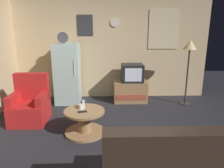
{
  "coord_description": "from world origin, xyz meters",
  "views": [
    {
      "loc": [
        -0.11,
        -3.14,
        1.81
      ],
      "look_at": [
        -0.0,
        0.9,
        0.75
      ],
      "focal_mm": 33.06,
      "sensor_mm": 36.0,
      "label": 1
    }
  ],
  "objects_px": {
    "crt_tv": "(132,73)",
    "remote_control": "(83,112)",
    "tv_stand": "(130,91)",
    "armchair": "(30,105)",
    "wine_glass": "(83,104)",
    "fridge": "(68,74)",
    "standing_lamp": "(190,50)",
    "mug_ceramic_white": "(81,106)",
    "coffee_table": "(85,122)"
  },
  "relations": [
    {
      "from": "tv_stand",
      "to": "standing_lamp",
      "type": "bearing_deg",
      "value": -10.79
    },
    {
      "from": "wine_glass",
      "to": "remote_control",
      "type": "distance_m",
      "value": 0.21
    },
    {
      "from": "tv_stand",
      "to": "armchair",
      "type": "distance_m",
      "value": 2.46
    },
    {
      "from": "standing_lamp",
      "to": "armchair",
      "type": "relative_size",
      "value": 1.66
    },
    {
      "from": "fridge",
      "to": "remote_control",
      "type": "relative_size",
      "value": 11.8
    },
    {
      "from": "armchair",
      "to": "remote_control",
      "type": "bearing_deg",
      "value": -29.76
    },
    {
      "from": "mug_ceramic_white",
      "to": "wine_glass",
      "type": "bearing_deg",
      "value": 41.89
    },
    {
      "from": "remote_control",
      "to": "armchair",
      "type": "relative_size",
      "value": 0.16
    },
    {
      "from": "crt_tv",
      "to": "coffee_table",
      "type": "height_order",
      "value": "crt_tv"
    },
    {
      "from": "standing_lamp",
      "to": "remote_control",
      "type": "relative_size",
      "value": 10.6
    },
    {
      "from": "fridge",
      "to": "tv_stand",
      "type": "height_order",
      "value": "fridge"
    },
    {
      "from": "standing_lamp",
      "to": "remote_control",
      "type": "distance_m",
      "value": 2.99
    },
    {
      "from": "tv_stand",
      "to": "mug_ceramic_white",
      "type": "bearing_deg",
      "value": -123.22
    },
    {
      "from": "tv_stand",
      "to": "standing_lamp",
      "type": "height_order",
      "value": "standing_lamp"
    },
    {
      "from": "wine_glass",
      "to": "armchair",
      "type": "xyz_separation_m",
      "value": [
        -1.13,
        0.45,
        -0.18
      ]
    },
    {
      "from": "standing_lamp",
      "to": "mug_ceramic_white",
      "type": "relative_size",
      "value": 17.67
    },
    {
      "from": "fridge",
      "to": "armchair",
      "type": "height_order",
      "value": "fridge"
    },
    {
      "from": "mug_ceramic_white",
      "to": "standing_lamp",
      "type": "bearing_deg",
      "value": 29.66
    },
    {
      "from": "fridge",
      "to": "standing_lamp",
      "type": "bearing_deg",
      "value": -4.4
    },
    {
      "from": "crt_tv",
      "to": "remote_control",
      "type": "height_order",
      "value": "crt_tv"
    },
    {
      "from": "fridge",
      "to": "tv_stand",
      "type": "xyz_separation_m",
      "value": [
        1.59,
        0.03,
        -0.49
      ]
    },
    {
      "from": "standing_lamp",
      "to": "remote_control",
      "type": "bearing_deg",
      "value": -147.04
    },
    {
      "from": "fridge",
      "to": "crt_tv",
      "type": "height_order",
      "value": "fridge"
    },
    {
      "from": "crt_tv",
      "to": "coffee_table",
      "type": "distance_m",
      "value": 2.09
    },
    {
      "from": "coffee_table",
      "to": "mug_ceramic_white",
      "type": "bearing_deg",
      "value": 133.43
    },
    {
      "from": "mug_ceramic_white",
      "to": "remote_control",
      "type": "relative_size",
      "value": 0.6
    },
    {
      "from": "wine_glass",
      "to": "mug_ceramic_white",
      "type": "height_order",
      "value": "wine_glass"
    },
    {
      "from": "tv_stand",
      "to": "standing_lamp",
      "type": "distance_m",
      "value": 1.76
    },
    {
      "from": "tv_stand",
      "to": "coffee_table",
      "type": "xyz_separation_m",
      "value": [
        -1.01,
        -1.72,
        -0.05
      ]
    },
    {
      "from": "fridge",
      "to": "tv_stand",
      "type": "relative_size",
      "value": 2.11
    },
    {
      "from": "tv_stand",
      "to": "wine_glass",
      "type": "height_order",
      "value": "wine_glass"
    },
    {
      "from": "fridge",
      "to": "coffee_table",
      "type": "bearing_deg",
      "value": -71.0
    },
    {
      "from": "armchair",
      "to": "standing_lamp",
      "type": "bearing_deg",
      "value": 14.36
    },
    {
      "from": "coffee_table",
      "to": "wine_glass",
      "type": "relative_size",
      "value": 4.8
    },
    {
      "from": "tv_stand",
      "to": "remote_control",
      "type": "distance_m",
      "value": 2.09
    },
    {
      "from": "coffee_table",
      "to": "remote_control",
      "type": "xyz_separation_m",
      "value": [
        -0.02,
        -0.09,
        0.23
      ]
    },
    {
      "from": "tv_stand",
      "to": "crt_tv",
      "type": "bearing_deg",
      "value": -1.39
    },
    {
      "from": "remote_control",
      "to": "fridge",
      "type": "bearing_deg",
      "value": 96.43
    },
    {
      "from": "coffee_table",
      "to": "fridge",
      "type": "bearing_deg",
      "value": 109.0
    },
    {
      "from": "tv_stand",
      "to": "coffee_table",
      "type": "height_order",
      "value": "tv_stand"
    },
    {
      "from": "crt_tv",
      "to": "armchair",
      "type": "height_order",
      "value": "crt_tv"
    },
    {
      "from": "coffee_table",
      "to": "tv_stand",
      "type": "bearing_deg",
      "value": 59.58
    },
    {
      "from": "coffee_table",
      "to": "armchair",
      "type": "height_order",
      "value": "armchair"
    },
    {
      "from": "standing_lamp",
      "to": "mug_ceramic_white",
      "type": "bearing_deg",
      "value": -150.34
    },
    {
      "from": "fridge",
      "to": "crt_tv",
      "type": "bearing_deg",
      "value": 1.08
    },
    {
      "from": "coffee_table",
      "to": "mug_ceramic_white",
      "type": "xyz_separation_m",
      "value": [
        -0.07,
        0.07,
        0.27
      ]
    },
    {
      "from": "crt_tv",
      "to": "armchair",
      "type": "relative_size",
      "value": 0.56
    },
    {
      "from": "crt_tv",
      "to": "mug_ceramic_white",
      "type": "xyz_separation_m",
      "value": [
        -1.12,
        -1.65,
        -0.27
      ]
    },
    {
      "from": "wine_glass",
      "to": "standing_lamp",
      "type": "bearing_deg",
      "value": 29.41
    },
    {
      "from": "armchair",
      "to": "wine_glass",
      "type": "bearing_deg",
      "value": -21.76
    }
  ]
}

